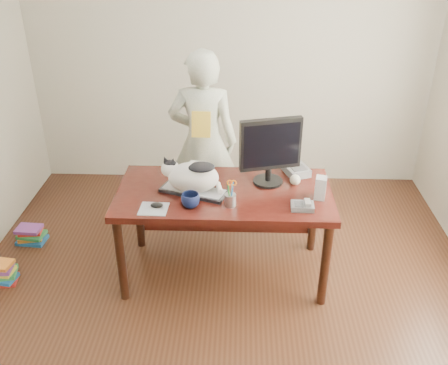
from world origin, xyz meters
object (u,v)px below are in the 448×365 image
keyboard (194,191)px  calculator (296,170)px  book_pile_a (1,273)px  monitor (270,148)px  coffee_mug (191,200)px  book_pile_b (31,235)px  person (203,142)px  mouse (157,205)px  pen_cup (230,199)px  phone (303,206)px  cat (191,176)px  book_stack (199,169)px  speaker (321,188)px  baseball (295,180)px  desk (225,203)px

keyboard → calculator: size_ratio=1.98×
book_pile_a → monitor: bearing=9.1°
coffee_mug → keyboard: bearing=88.8°
book_pile_b → coffee_mug: bearing=-21.2°
calculator → person: size_ratio=0.16×
keyboard → mouse: 0.33m
keyboard → person: (0.02, 0.77, 0.05)m
pen_cup → phone: size_ratio=1.28×
cat → person: size_ratio=0.29×
cat → coffee_mug: 0.22m
mouse → calculator: (1.02, 0.56, 0.01)m
phone → calculator: (0.00, 0.54, 0.01)m
mouse → phone: phone is taller
calculator → book_stack: bearing=162.1°
coffee_mug → speaker: size_ratio=0.77×
phone → book_stack: (-0.77, 0.51, 0.01)m
book_pile_b → person: bearing=14.4°
keyboard → baseball: (0.76, 0.15, 0.03)m
person → book_pile_b: bearing=16.7°
coffee_mug → monitor: bearing=32.7°
calculator → mouse: bearing=-171.1°
pen_cup → baseball: (0.48, 0.33, -0.02)m
pen_cup → phone: pen_cup is taller
book_stack → monitor: bearing=2.1°
mouse → person: person is taller
keyboard → baseball: 0.77m
book_pile_a → book_pile_b: size_ratio=1.05×
calculator → book_pile_a: 2.46m
keyboard → pen_cup: (0.27, -0.18, 0.04)m
coffee_mug → phone: (0.79, -0.00, -0.03)m
baseball → book_pile_b: 2.38m
book_pile_b → desk: bearing=-9.0°
desk → cat: bearing=-156.5°
calculator → book_pile_a: bearing=172.5°
pen_cup → monitor: bearing=50.0°
mouse → calculator: bearing=31.0°
mouse → book_pile_a: (-1.29, 0.05, -0.68)m
coffee_mug → book_pile_a: bearing=178.9°
desk → book_pile_a: (-1.75, -0.28, -0.51)m
phone → calculator: bearing=92.0°
cat → book_pile_b: cat is taller
speaker → baseball: bearing=141.9°
speaker → person: size_ratio=0.10×
mouse → monitor: bearing=27.9°
cat → book_pile_a: bearing=-153.4°
desk → cat: size_ratio=3.35×
monitor → speaker: monitor is taller
phone → book_pile_b: phone is taller
pen_cup → person: (-0.26, 0.95, 0.01)m
mouse → coffee_mug: bearing=8.1°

